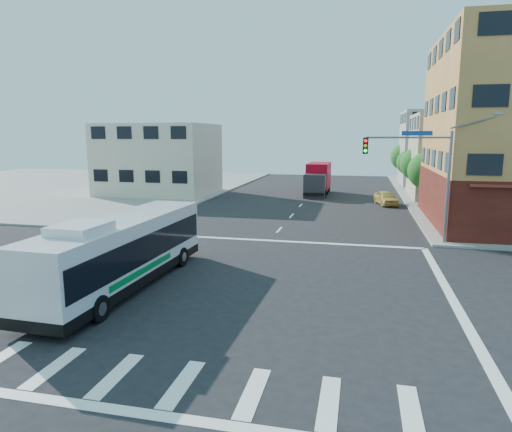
# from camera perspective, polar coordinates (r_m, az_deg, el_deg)

# --- Properties ---
(ground) EXTENTS (120.00, 120.00, 0.00)m
(ground) POSITION_cam_1_polar(r_m,az_deg,el_deg) (20.70, -3.43, -8.93)
(ground) COLOR black
(ground) RESTS_ON ground
(sidewalk_nw) EXTENTS (50.00, 50.00, 0.15)m
(sidewalk_nw) POSITION_cam_1_polar(r_m,az_deg,el_deg) (67.68, -24.05, 3.54)
(sidewalk_nw) COLOR gray
(sidewalk_nw) RESTS_ON ground
(building_east_near) EXTENTS (12.06, 10.06, 9.00)m
(building_east_near) POSITION_cam_1_polar(r_m,az_deg,el_deg) (54.02, 25.28, 6.74)
(building_east_near) COLOR #BAAF8E
(building_east_near) RESTS_ON ground
(building_east_far) EXTENTS (12.06, 10.06, 10.00)m
(building_east_far) POSITION_cam_1_polar(r_m,az_deg,el_deg) (67.74, 22.83, 7.82)
(building_east_far) COLOR #A2A19C
(building_east_far) RESTS_ON ground
(building_west) EXTENTS (12.06, 10.06, 8.00)m
(building_west) POSITION_cam_1_polar(r_m,az_deg,el_deg) (53.79, -12.02, 6.93)
(building_west) COLOR beige
(building_west) RESTS_ON ground
(signal_mast_ne) EXTENTS (7.91, 1.13, 8.07)m
(signal_mast_ne) POSITION_cam_1_polar(r_m,az_deg,el_deg) (29.65, 19.82, 6.09)
(signal_mast_ne) COLOR slate
(signal_mast_ne) RESTS_ON ground
(street_tree_a) EXTENTS (3.60, 3.60, 5.53)m
(street_tree_a) POSITION_cam_1_polar(r_m,az_deg,el_deg) (47.23, 20.69, 5.60)
(street_tree_a) COLOR #392414
(street_tree_a) RESTS_ON ground
(street_tree_b) EXTENTS (3.80, 3.80, 5.79)m
(street_tree_b) POSITION_cam_1_polar(r_m,az_deg,el_deg) (55.14, 19.61, 6.38)
(street_tree_b) COLOR #392414
(street_tree_b) RESTS_ON ground
(street_tree_c) EXTENTS (3.40, 3.40, 5.29)m
(street_tree_c) POSITION_cam_1_polar(r_m,az_deg,el_deg) (63.10, 18.78, 6.55)
(street_tree_c) COLOR #392414
(street_tree_c) RESTS_ON ground
(street_tree_d) EXTENTS (4.00, 4.00, 6.03)m
(street_tree_d) POSITION_cam_1_polar(r_m,az_deg,el_deg) (71.04, 18.16, 7.26)
(street_tree_d) COLOR #392414
(street_tree_d) RESTS_ON ground
(transit_bus) EXTENTS (2.84, 11.68, 3.44)m
(transit_bus) POSITION_cam_1_polar(r_m,az_deg,el_deg) (21.10, -16.33, -4.19)
(transit_bus) COLOR black
(transit_bus) RESTS_ON ground
(box_truck) EXTENTS (2.47, 7.98, 3.58)m
(box_truck) POSITION_cam_1_polar(r_m,az_deg,el_deg) (52.77, 7.73, 4.53)
(box_truck) COLOR #27262C
(box_truck) RESTS_ON ground
(parked_car) EXTENTS (2.53, 4.29, 1.37)m
(parked_car) POSITION_cam_1_polar(r_m,az_deg,el_deg) (46.45, 15.95, 2.19)
(parked_car) COLOR gold
(parked_car) RESTS_ON ground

